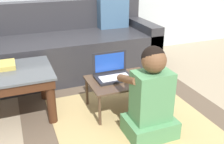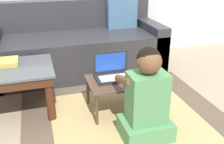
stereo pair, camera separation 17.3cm
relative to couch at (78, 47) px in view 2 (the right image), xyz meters
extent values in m
plane|color=gray|center=(0.07, -1.17, -0.28)|extent=(16.00, 16.00, 0.00)
cube|color=brown|center=(0.19, -1.21, -0.28)|extent=(1.67, 1.65, 0.01)
cube|color=tan|center=(0.19, -1.21, -0.27)|extent=(1.20, 1.19, 0.00)
cube|color=#2D2D33|center=(-0.01, -0.04, -0.06)|extent=(1.91, 0.81, 0.44)
cube|color=#2D2D33|center=(-0.01, 0.28, 0.33)|extent=(1.91, 0.18, 0.34)
cube|color=#2D2D33|center=(0.86, -0.04, -0.01)|extent=(0.16, 0.81, 0.54)
cube|color=#426689|center=(0.56, 0.12, 0.34)|extent=(0.36, 0.14, 0.36)
cube|color=#4C5156|center=(-0.76, -0.78, 0.11)|extent=(0.83, 0.54, 0.02)
cube|color=#422314|center=(-0.76, -0.78, 0.07)|extent=(0.80, 0.52, 0.07)
cylinder|color=#422314|center=(-0.40, -0.99, -0.09)|extent=(0.07, 0.07, 0.39)
cylinder|color=#422314|center=(-0.40, -0.57, -0.09)|extent=(0.07, 0.07, 0.39)
cube|color=#4C3828|center=(0.19, -1.01, -0.01)|extent=(0.55, 0.40, 0.02)
cylinder|color=#4C3828|center=(-0.06, -1.18, -0.15)|extent=(0.02, 0.02, 0.27)
cylinder|color=#4C3828|center=(0.44, -1.18, -0.15)|extent=(0.02, 0.02, 0.27)
cylinder|color=#4C3828|center=(-0.06, -0.83, -0.15)|extent=(0.02, 0.02, 0.27)
cylinder|color=#4C3828|center=(0.44, -0.83, -0.15)|extent=(0.02, 0.02, 0.27)
cube|color=#232328|center=(0.14, -0.97, 0.01)|extent=(0.31, 0.20, 0.02)
cube|color=silver|center=(0.14, -0.99, 0.02)|extent=(0.25, 0.12, 0.00)
cube|color=#232328|center=(0.14, -0.87, 0.12)|extent=(0.31, 0.01, 0.19)
cube|color=#1E47B7|center=(0.14, -0.87, 0.12)|extent=(0.26, 0.00, 0.16)
ellipsoid|color=black|center=(0.34, -0.99, 0.02)|extent=(0.06, 0.10, 0.04)
cube|color=#518E5B|center=(0.24, -1.42, -0.21)|extent=(0.36, 0.28, 0.14)
cube|color=#518E5B|center=(0.24, -1.42, 0.05)|extent=(0.27, 0.18, 0.37)
sphere|color=brown|center=(0.24, -1.42, 0.31)|extent=(0.17, 0.17, 0.17)
sphere|color=black|center=(0.24, -1.41, 0.33)|extent=(0.16, 0.16, 0.16)
cylinder|color=brown|center=(0.11, -1.29, 0.14)|extent=(0.06, 0.29, 0.14)
cylinder|color=brown|center=(0.36, -1.29, 0.14)|extent=(0.06, 0.29, 0.14)
cube|color=tan|center=(-0.73, -0.68, 0.14)|extent=(0.21, 0.19, 0.04)
camera|label=1|loc=(-0.62, -2.83, 0.93)|focal=42.00mm
camera|label=2|loc=(-0.45, -2.89, 0.93)|focal=42.00mm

